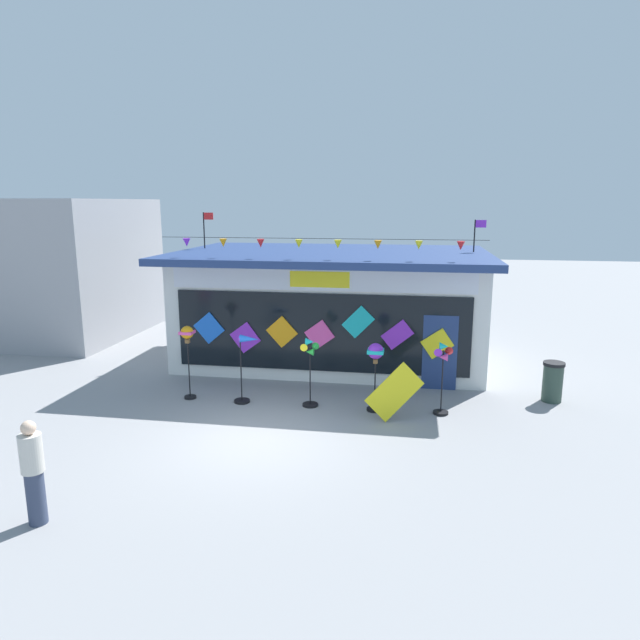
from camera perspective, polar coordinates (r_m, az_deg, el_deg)
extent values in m
plane|color=gray|center=(12.18, -6.42, -11.77)|extent=(80.00, 80.00, 0.00)
cube|color=silver|center=(17.69, 1.40, 1.26)|extent=(8.89, 5.27, 3.23)
cube|color=navy|center=(16.99, 1.20, 6.66)|extent=(9.29, 6.22, 0.20)
cube|color=silver|center=(14.88, -0.02, 4.17)|extent=(8.17, 0.08, 0.61)
cube|color=yellow|center=(14.85, -0.04, 4.15)|extent=(1.60, 0.04, 0.42)
cube|color=black|center=(15.15, -0.02, -1.28)|extent=(8.00, 0.06, 2.14)
cube|color=navy|center=(15.08, 12.08, -3.27)|extent=(0.90, 0.07, 2.00)
cube|color=blue|center=(15.89, -11.23, -0.81)|extent=(0.91, 0.03, 0.92)
cube|color=purple|center=(15.61, -7.61, -1.79)|extent=(0.89, 0.03, 0.89)
cube|color=orange|center=(15.30, -3.90, -1.22)|extent=(0.89, 0.03, 0.89)
cube|color=#EA4CA3|center=(15.11, -0.05, -1.50)|extent=(0.84, 0.03, 0.83)
cube|color=#19B7BC|center=(14.89, 3.90, -0.21)|extent=(0.89, 0.03, 0.89)
cube|color=purple|center=(14.90, 7.87, -1.50)|extent=(0.87, 0.03, 0.84)
cube|color=yellow|center=(14.96, 11.84, -2.38)|extent=(0.88, 0.03, 0.85)
cylinder|color=black|center=(14.54, -0.18, 8.29)|extent=(8.53, 0.01, 0.01)
cone|color=purple|center=(15.55, -13.41, 7.68)|extent=(0.20, 0.20, 0.22)
cone|color=orange|center=(15.18, -9.81, 7.74)|extent=(0.20, 0.20, 0.22)
cone|color=red|center=(14.88, -6.06, 7.76)|extent=(0.20, 0.20, 0.22)
cone|color=yellow|center=(14.64, -2.17, 7.76)|extent=(0.20, 0.20, 0.22)
cone|color=yellow|center=(14.47, 1.83, 7.71)|extent=(0.20, 0.20, 0.22)
cone|color=orange|center=(14.37, 5.91, 7.63)|extent=(0.20, 0.20, 0.22)
cone|color=yellow|center=(14.35, 10.02, 7.50)|extent=(0.20, 0.20, 0.22)
cone|color=red|center=(14.39, 14.12, 7.34)|extent=(0.20, 0.20, 0.22)
cylinder|color=black|center=(18.47, -11.71, 8.92)|extent=(0.04, 0.04, 1.14)
cube|color=red|center=(18.39, -11.30, 10.33)|extent=(0.32, 0.02, 0.22)
cylinder|color=black|center=(17.34, 15.44, 8.25)|extent=(0.04, 0.04, 0.95)
cube|color=purple|center=(17.34, 16.04, 9.39)|extent=(0.32, 0.02, 0.22)
cylinder|color=black|center=(14.72, -13.06, -7.65)|extent=(0.30, 0.30, 0.06)
cylinder|color=black|center=(14.49, -13.19, -4.85)|extent=(0.03, 0.03, 1.56)
sphere|color=orange|center=(14.25, -13.37, -1.24)|extent=(0.32, 0.32, 0.32)
cube|color=#EA4CA3|center=(14.25, -13.37, -1.24)|extent=(0.33, 0.33, 0.07)
cube|color=brown|center=(14.30, -13.33, -2.09)|extent=(0.10, 0.10, 0.10)
cylinder|color=black|center=(14.21, -7.94, -8.16)|extent=(0.39, 0.39, 0.06)
cylinder|color=black|center=(13.96, -8.04, -5.14)|extent=(0.03, 0.03, 1.63)
cone|color=blue|center=(13.68, -7.19, -1.93)|extent=(0.48, 0.22, 0.19)
cylinder|color=purple|center=(13.74, -8.13, -1.89)|extent=(0.03, 0.16, 0.16)
cylinder|color=black|center=(13.83, -1.00, -8.61)|extent=(0.38, 0.38, 0.06)
cylinder|color=black|center=(13.60, -1.01, -5.77)|extent=(0.03, 0.03, 1.50)
cylinder|color=black|center=(13.35, -1.06, -2.75)|extent=(0.06, 0.04, 0.06)
cone|color=green|center=(13.33, -0.53, -2.77)|extent=(0.18, 0.19, 0.18)
cone|color=#19B7BC|center=(13.32, -1.06, -2.23)|extent=(0.19, 0.18, 0.18)
cone|color=yellow|center=(13.37, -1.58, -2.73)|extent=(0.18, 0.19, 0.18)
cone|color=green|center=(13.38, -1.05, -3.26)|extent=(0.19, 0.18, 0.18)
cylinder|color=black|center=(13.60, 5.56, -9.03)|extent=(0.38, 0.38, 0.06)
cylinder|color=black|center=(13.40, 5.61, -6.59)|extent=(0.03, 0.03, 1.28)
sphere|color=purple|center=(13.16, 5.68, -3.17)|extent=(0.37, 0.37, 0.37)
cube|color=#19B7BC|center=(13.16, 5.68, -3.17)|extent=(0.38, 0.38, 0.08)
cube|color=brown|center=(13.23, 5.66, -4.20)|extent=(0.10, 0.10, 0.10)
cylinder|color=black|center=(13.64, 12.17, -9.19)|extent=(0.36, 0.36, 0.06)
cylinder|color=black|center=(13.40, 12.31, -6.27)|extent=(0.03, 0.03, 1.52)
cylinder|color=black|center=(13.14, 12.46, -3.17)|extent=(0.06, 0.04, 0.06)
cone|color=red|center=(13.15, 13.01, -3.19)|extent=(0.19, 0.20, 0.19)
cone|color=#19B7BC|center=(13.11, 12.48, -2.63)|extent=(0.20, 0.19, 0.19)
cone|color=purple|center=(13.14, 11.90, -3.15)|extent=(0.19, 0.20, 0.19)
cone|color=#EA4CA3|center=(13.18, 12.43, -3.71)|extent=(0.20, 0.19, 0.19)
cylinder|color=#333D56|center=(10.02, -26.91, -15.79)|extent=(0.28, 0.28, 0.86)
cylinder|color=beige|center=(9.72, -27.32, -11.95)|extent=(0.34, 0.34, 0.60)
sphere|color=beige|center=(9.57, -27.56, -9.70)|extent=(0.22, 0.22, 0.22)
cylinder|color=#2D4238|center=(15.16, 22.58, -5.97)|extent=(0.48, 0.48, 0.93)
cylinder|color=black|center=(15.02, 22.73, -4.14)|extent=(0.52, 0.52, 0.08)
cube|color=yellow|center=(12.88, 7.58, -7.27)|extent=(1.34, 0.40, 1.34)
cube|color=#99999E|center=(23.08, -25.68, 4.80)|extent=(6.05, 6.05, 4.99)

